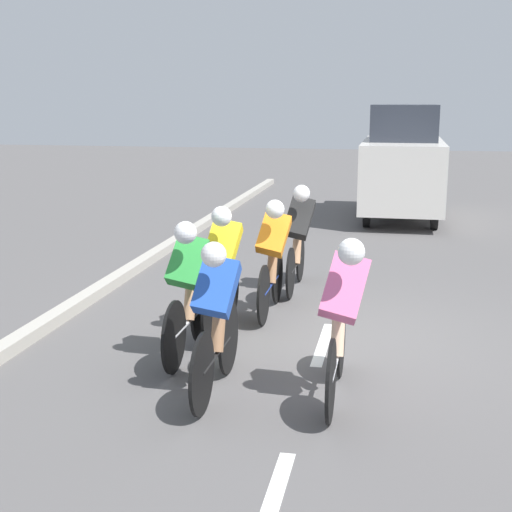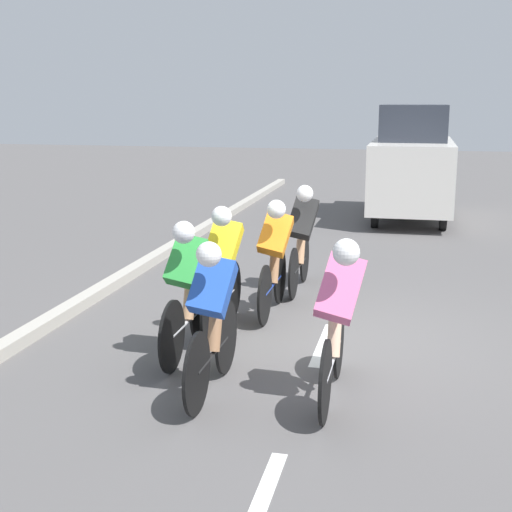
# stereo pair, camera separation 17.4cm
# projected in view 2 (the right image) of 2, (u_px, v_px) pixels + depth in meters

# --- Properties ---
(ground_plane) EXTENTS (60.00, 60.00, 0.00)m
(ground_plane) POSITION_uv_depth(u_px,v_px,m) (326.00, 338.00, 7.95)
(ground_plane) COLOR #565454
(lane_stripe_near) EXTENTS (0.12, 1.40, 0.01)m
(lane_stripe_near) POSITION_uv_depth(u_px,v_px,m) (260.00, 504.00, 4.69)
(lane_stripe_near) COLOR white
(lane_stripe_near) RESTS_ON ground
(lane_stripe_mid) EXTENTS (0.12, 1.40, 0.01)m
(lane_stripe_mid) POSITION_uv_depth(u_px,v_px,m) (323.00, 344.00, 7.74)
(lane_stripe_mid) COLOR white
(lane_stripe_mid) RESTS_ON ground
(lane_stripe_far) EXTENTS (0.12, 1.40, 0.01)m
(lane_stripe_far) POSITION_uv_depth(u_px,v_px,m) (350.00, 275.00, 10.79)
(lane_stripe_far) COLOR white
(lane_stripe_far) RESTS_ON ground
(curb) EXTENTS (0.20, 29.16, 0.14)m
(curb) POSITION_uv_depth(u_px,v_px,m) (54.00, 319.00, 8.41)
(curb) COLOR #A8A399
(curb) RESTS_ON ground
(cyclist_blue) EXTENTS (0.39, 1.67, 1.46)m
(cyclist_blue) POSITION_uv_depth(u_px,v_px,m) (212.00, 315.00, 6.27)
(cyclist_blue) COLOR black
(cyclist_blue) RESTS_ON ground
(cyclist_pink) EXTENTS (0.44, 1.73, 1.51)m
(cyclist_pink) POSITION_uv_depth(u_px,v_px,m) (338.00, 315.00, 6.13)
(cyclist_pink) COLOR black
(cyclist_pink) RESTS_ON ground
(cyclist_orange) EXTENTS (0.42, 1.67, 1.47)m
(cyclist_orange) POSITION_uv_depth(u_px,v_px,m) (274.00, 254.00, 8.64)
(cyclist_orange) COLOR black
(cyclist_orange) RESTS_ON ground
(cyclist_green) EXTENTS (0.41, 1.67, 1.47)m
(cyclist_green) POSITION_uv_depth(u_px,v_px,m) (187.00, 286.00, 7.19)
(cyclist_green) COLOR black
(cyclist_green) RESTS_ON ground
(cyclist_black) EXTENTS (0.43, 1.64, 1.51)m
(cyclist_black) POSITION_uv_depth(u_px,v_px,m) (302.00, 235.00, 9.72)
(cyclist_black) COLOR black
(cyclist_black) RESTS_ON ground
(cyclist_yellow) EXTENTS (0.41, 1.67, 1.50)m
(cyclist_yellow) POSITION_uv_depth(u_px,v_px,m) (223.00, 266.00, 7.97)
(cyclist_yellow) COLOR black
(cyclist_yellow) RESTS_ON ground
(support_car) EXTENTS (1.70, 3.93, 2.48)m
(support_car) POSITION_uv_depth(u_px,v_px,m) (412.00, 164.00, 15.51)
(support_car) COLOR black
(support_car) RESTS_ON ground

